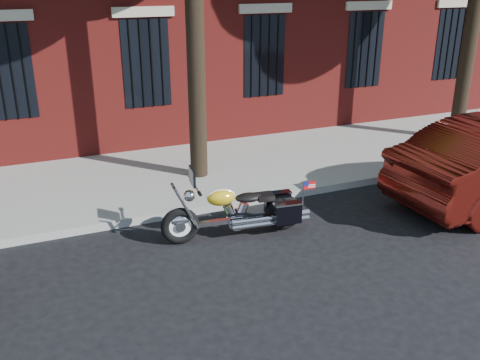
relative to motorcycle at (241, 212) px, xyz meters
name	(u,v)px	position (x,y,z in m)	size (l,w,h in m)	color
ground	(227,245)	(-0.34, -0.23, -0.44)	(120.00, 120.00, 0.00)	black
curb	(200,209)	(-0.34, 1.15, -0.36)	(40.00, 0.16, 0.15)	gray
sidewalk	(172,176)	(-0.34, 3.03, -0.36)	(40.00, 3.60, 0.15)	gray
motorcycle	(241,212)	(0.00, 0.00, 0.00)	(2.51, 0.88, 1.29)	black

